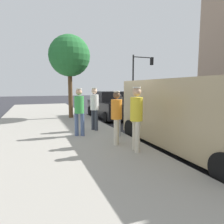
% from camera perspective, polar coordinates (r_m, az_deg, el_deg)
% --- Properties ---
extents(ground_plane, '(80.00, 80.00, 0.00)m').
position_cam_1_polar(ground_plane, '(7.89, 11.81, -7.20)').
color(ground_plane, '#2D2D33').
extents(sidewalk_slab, '(5.00, 32.00, 0.15)m').
position_cam_1_polar(sidewalk_slab, '(6.69, -14.56, -9.19)').
color(sidewalk_slab, '#9E998E').
rests_on(sidewalk_slab, ground).
extents(parking_meter_near, '(0.14, 0.18, 1.52)m').
position_cam_1_polar(parking_meter_near, '(7.20, 2.23, 1.14)').
color(parking_meter_near, gray).
rests_on(parking_meter_near, sidewalk_slab).
extents(pedestrian_in_green, '(0.34, 0.34, 1.72)m').
position_cam_1_polar(pedestrian_in_green, '(7.40, -9.21, 0.90)').
color(pedestrian_in_green, '#4C608C').
rests_on(pedestrian_in_green, sidewalk_slab).
extents(pedestrian_in_yellow, '(0.34, 0.36, 1.78)m').
position_cam_1_polar(pedestrian_in_yellow, '(5.55, 6.87, -0.71)').
color(pedestrian_in_yellow, beige).
rests_on(pedestrian_in_yellow, sidewalk_slab).
extents(pedestrian_in_white, '(0.34, 0.34, 1.74)m').
position_cam_1_polar(pedestrian_in_white, '(8.31, -4.96, 1.71)').
color(pedestrian_in_white, '#383D47').
rests_on(pedestrian_in_white, sidewalk_slab).
extents(pedestrian_in_orange, '(0.34, 0.34, 1.65)m').
position_cam_1_polar(pedestrian_in_orange, '(6.22, 1.27, -0.59)').
color(pedestrian_in_orange, beige).
rests_on(pedestrian_in_orange, sidewalk_slab).
extents(parked_van, '(2.12, 5.20, 2.15)m').
position_cam_1_polar(parked_van, '(6.47, 21.26, -0.24)').
color(parked_van, tan).
rests_on(parked_van, ground).
extents(parked_sedan_behind, '(1.96, 4.41, 1.65)m').
position_cam_1_polar(parked_sedan_behind, '(12.71, -0.53, 1.75)').
color(parked_sedan_behind, black).
rests_on(parked_sedan_behind, ground).
extents(traffic_light_corner, '(2.48, 0.42, 5.20)m').
position_cam_1_polar(traffic_light_corner, '(21.83, 7.96, 11.17)').
color(traffic_light_corner, black).
rests_on(traffic_light_corner, ground).
extents(street_tree, '(2.32, 2.32, 4.69)m').
position_cam_1_polar(street_tree, '(12.10, -11.88, 15.10)').
color(street_tree, brown).
rests_on(street_tree, sidewalk_slab).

